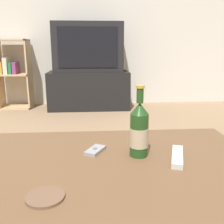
# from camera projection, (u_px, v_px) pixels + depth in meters

# --- Properties ---
(back_wall) EXTENTS (8.00, 0.05, 2.60)m
(back_wall) POSITION_uv_depth(u_px,v_px,m) (97.00, 11.00, 3.60)
(back_wall) COLOR beige
(back_wall) RESTS_ON ground_plane
(coffee_table) EXTENTS (1.09, 0.88, 0.42)m
(coffee_table) POSITION_uv_depth(u_px,v_px,m) (116.00, 185.00, 0.90)
(coffee_table) COLOR brown
(coffee_table) RESTS_ON ground_plane
(tv_stand) EXTENTS (1.07, 0.47, 0.50)m
(tv_stand) POSITION_uv_depth(u_px,v_px,m) (89.00, 90.00, 3.55)
(tv_stand) COLOR black
(tv_stand) RESTS_ON ground_plane
(television) EXTENTS (0.90, 0.39, 0.63)m
(television) POSITION_uv_depth(u_px,v_px,m) (88.00, 47.00, 3.41)
(television) COLOR black
(television) RESTS_ON tv_stand
(bookshelf) EXTENTS (0.42, 0.30, 0.91)m
(bookshelf) POSITION_uv_depth(u_px,v_px,m) (13.00, 72.00, 3.51)
(bookshelf) COLOR tan
(bookshelf) RESTS_ON ground_plane
(beer_bottle) EXTENTS (0.07, 0.07, 0.27)m
(beer_bottle) POSITION_uv_depth(u_px,v_px,m) (139.00, 131.00, 1.00)
(beer_bottle) COLOR #1E4219
(beer_bottle) RESTS_ON coffee_table
(cell_phone) EXTENTS (0.09, 0.11, 0.02)m
(cell_phone) POSITION_uv_depth(u_px,v_px,m) (95.00, 150.00, 1.05)
(cell_phone) COLOR gray
(cell_phone) RESTS_ON coffee_table
(remote_control) EXTENTS (0.10, 0.19, 0.02)m
(remote_control) POSITION_uv_depth(u_px,v_px,m) (177.00, 156.00, 0.99)
(remote_control) COLOR beige
(remote_control) RESTS_ON coffee_table
(coaster) EXTENTS (0.11, 0.11, 0.01)m
(coaster) POSITION_uv_depth(u_px,v_px,m) (45.00, 197.00, 0.73)
(coaster) COLOR brown
(coaster) RESTS_ON coffee_table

